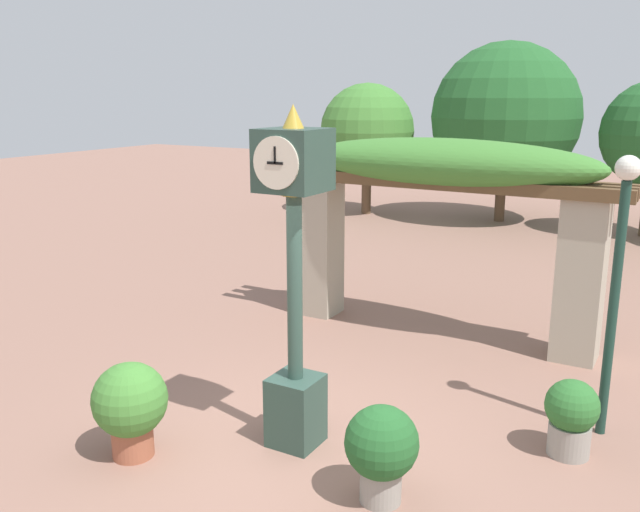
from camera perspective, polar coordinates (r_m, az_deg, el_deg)
ground_plane at (r=7.23m, az=-1.50°, el=-15.74°), size 60.00×60.00×0.00m
pedestal_clock at (r=6.61m, az=-2.15°, el=-1.59°), size 0.59×0.63×3.44m
pergola at (r=9.90m, az=10.13°, el=5.38°), size 5.17×1.18×2.91m
potted_plant_near_left at (r=6.17m, az=5.20°, el=-15.82°), size 0.66×0.66×0.90m
potted_plant_near_right at (r=7.07m, az=-15.70°, el=-11.95°), size 0.74×0.74×0.98m
potted_plant_far_left at (r=7.33m, az=20.40°, el=-12.44°), size 0.53×0.53×0.79m
lamp_post at (r=7.43m, az=23.82°, el=-0.37°), size 0.25×0.25×2.95m
tree_line at (r=18.68m, az=20.51°, el=10.38°), size 13.68×4.53×4.87m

